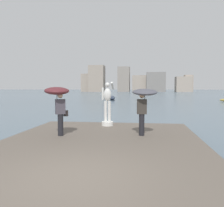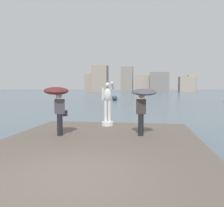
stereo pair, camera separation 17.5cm
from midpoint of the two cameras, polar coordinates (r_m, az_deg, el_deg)
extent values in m
plane|color=slate|center=(44.97, 6.11, 0.93)|extent=(400.00, 400.00, 0.00)
cube|color=#60564C|center=(7.83, -3.79, -12.05)|extent=(7.42, 10.96, 0.40)
cylinder|color=white|center=(12.05, -0.67, -4.89)|extent=(0.59, 0.59, 0.21)
cylinder|color=white|center=(11.98, -1.15, -1.90)|extent=(0.15, 0.15, 1.05)
cylinder|color=white|center=(11.95, -0.20, -1.91)|extent=(0.15, 0.15, 1.05)
ellipsoid|color=white|center=(11.91, -0.68, 2.16)|extent=(0.38, 0.26, 0.64)
sphere|color=white|center=(11.91, -0.68, 4.57)|extent=(0.24, 0.24, 0.24)
cylinder|color=white|center=(11.95, -1.82, 2.41)|extent=(0.10, 0.10, 0.62)
cylinder|color=white|center=(12.14, 0.54, 4.35)|extent=(0.10, 0.59, 0.40)
cylinder|color=black|center=(9.77, -12.03, -5.06)|extent=(0.22, 0.22, 0.88)
cube|color=#47424C|center=(9.69, -12.09, -0.74)|extent=(0.45, 0.39, 0.60)
sphere|color=beige|center=(9.66, -12.13, 1.90)|extent=(0.21, 0.21, 0.21)
cylinder|color=#262626|center=(9.69, -12.85, 1.06)|extent=(0.02, 0.02, 0.51)
ellipsoid|color=#5B2328|center=(9.68, -12.88, 3.01)|extent=(1.34, 1.35, 0.39)
cube|color=black|center=(9.76, -10.80, -2.33)|extent=(0.21, 0.17, 0.24)
cylinder|color=black|center=(9.62, 7.54, -5.16)|extent=(0.22, 0.22, 0.88)
cube|color=#38332D|center=(9.53, 7.58, -0.76)|extent=(0.40, 0.28, 0.60)
sphere|color=tan|center=(9.50, 7.61, 1.92)|extent=(0.21, 0.21, 0.21)
cylinder|color=#262626|center=(9.56, 8.29, 0.97)|extent=(0.02, 0.02, 0.47)
ellipsoid|color=#4C4C56|center=(9.55, 8.31, 2.75)|extent=(1.10, 1.12, 0.36)
ellipsoid|color=#2D384C|center=(44.02, 0.77, 1.39)|extent=(2.02, 5.38, 0.77)
cube|color=gray|center=(126.77, -4.75, 5.01)|extent=(7.22, 7.50, 9.42)
cube|color=gray|center=(124.06, -2.87, 6.03)|extent=(7.91, 7.22, 13.67)
cube|color=gray|center=(125.75, 3.72, 5.86)|extent=(6.14, 7.54, 13.05)
cube|color=#A89989|center=(127.09, 7.90, 4.81)|extent=(9.19, 6.84, 8.63)
cube|color=gray|center=(123.06, 11.41, 5.12)|extent=(9.61, 5.28, 10.02)
cube|color=#A89989|center=(126.39, 17.67, 4.46)|extent=(7.49, 7.34, 7.73)
cube|color=#A89989|center=(126.69, 18.86, 4.63)|extent=(4.04, 5.13, 8.59)
camera|label=1|loc=(0.09, -89.57, 0.03)|focal=37.68mm
camera|label=2|loc=(0.09, 90.43, -0.03)|focal=37.68mm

